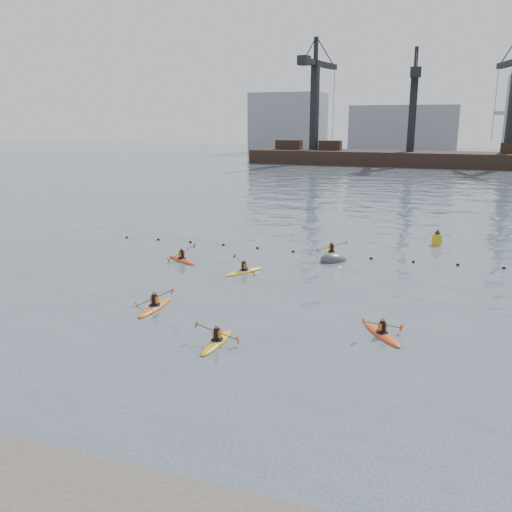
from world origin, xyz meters
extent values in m
plane|color=#374251|center=(0.00, 0.00, 0.00)|extent=(400.00, 400.00, 0.00)
sphere|color=black|center=(-17.00, 22.50, 0.03)|extent=(0.24, 0.24, 0.24)
sphere|color=black|center=(-14.00, 22.66, 0.03)|extent=(0.24, 0.24, 0.24)
sphere|color=black|center=(-11.00, 22.75, 0.03)|extent=(0.24, 0.24, 0.24)
sphere|color=black|center=(-8.00, 22.72, 0.03)|extent=(0.24, 0.24, 0.24)
sphere|color=black|center=(-5.00, 22.58, 0.03)|extent=(0.24, 0.24, 0.24)
sphere|color=black|center=(-2.00, 22.41, 0.03)|extent=(0.24, 0.24, 0.24)
sphere|color=black|center=(1.00, 22.28, 0.03)|extent=(0.24, 0.24, 0.24)
sphere|color=black|center=(4.00, 22.25, 0.03)|extent=(0.24, 0.24, 0.24)
sphere|color=black|center=(7.00, 22.34, 0.03)|extent=(0.24, 0.24, 0.24)
sphere|color=black|center=(10.00, 22.50, 0.03)|extent=(0.24, 0.24, 0.24)
sphere|color=black|center=(13.00, 22.66, 0.03)|extent=(0.24, 0.24, 0.24)
cube|color=black|center=(0.00, 110.00, 0.85)|extent=(72.00, 12.00, 4.50)
cube|color=black|center=(-28.00, 110.00, 4.20)|extent=(6.00, 3.00, 2.20)
cube|color=black|center=(-18.00, 110.00, 4.20)|extent=(5.00, 3.00, 2.20)
cube|color=black|center=(-22.00, 110.00, 13.10)|extent=(1.85, 1.85, 20.00)
cube|color=black|center=(-21.53, 112.66, 22.50)|extent=(4.31, 17.93, 1.20)
cube|color=black|center=(-23.09, 103.80, 22.50)|extent=(2.62, 2.94, 2.00)
cube|color=black|center=(-22.00, 110.00, 25.60)|extent=(0.93, 0.93, 5.00)
cube|color=black|center=(0.00, 110.00, 11.60)|extent=(1.73, 1.73, 17.00)
cube|color=black|center=(-0.20, 112.24, 19.50)|extent=(2.50, 15.05, 1.20)
cube|color=black|center=(0.46, 104.77, 19.50)|extent=(2.42, 2.78, 2.00)
cube|color=black|center=(0.00, 110.00, 22.60)|extent=(0.87, 0.87, 5.00)
cube|color=gray|center=(-40.00, 150.00, 9.00)|extent=(22.00, 14.00, 18.00)
cube|color=gray|center=(-5.00, 150.00, 7.00)|extent=(30.00, 14.00, 14.00)
ellipsoid|color=#CF6713|center=(-5.55, 7.44, 0.04)|extent=(0.78, 3.47, 0.35)
cylinder|color=black|center=(-5.55, 7.44, 0.18)|extent=(0.66, 0.66, 0.06)
cylinder|color=black|center=(-5.55, 7.44, 0.49)|extent=(0.32, 0.32, 0.56)
cube|color=#DB600C|center=(-5.55, 7.44, 0.51)|extent=(0.40, 0.25, 0.37)
sphere|color=#8C6651|center=(-5.55, 7.44, 0.86)|extent=(0.23, 0.23, 0.23)
cylinder|color=black|center=(-5.55, 7.44, 0.59)|extent=(2.13, 0.09, 1.12)
cube|color=#D85914|center=(-6.65, 7.41, 0.09)|extent=(0.22, 0.16, 0.35)
cube|color=#D85914|center=(-4.45, 7.47, 1.10)|extent=(0.22, 0.16, 0.35)
ellipsoid|color=gold|center=(-0.46, 4.22, 0.04)|extent=(0.67, 3.23, 0.32)
cylinder|color=black|center=(-0.46, 4.22, 0.17)|extent=(0.61, 0.61, 0.06)
cylinder|color=black|center=(-0.46, 4.22, 0.45)|extent=(0.30, 0.30, 0.52)
cube|color=#DB600C|center=(-0.46, 4.22, 0.47)|extent=(0.36, 0.22, 0.34)
sphere|color=#8C6651|center=(-0.46, 4.22, 0.81)|extent=(0.21, 0.21, 0.21)
cylinder|color=black|center=(-0.46, 4.22, 0.55)|extent=(2.17, 0.05, 0.55)
cube|color=#D85914|center=(-1.49, 4.23, 0.79)|extent=(0.13, 0.14, 0.35)
cube|color=#D85914|center=(0.57, 4.22, 0.32)|extent=(0.13, 0.14, 0.35)
ellipsoid|color=red|center=(-8.91, 17.14, 0.04)|extent=(3.27, 2.46, 0.35)
cylinder|color=black|center=(-8.91, 17.14, 0.18)|extent=(0.90, 0.90, 0.06)
cylinder|color=black|center=(-8.91, 17.14, 0.49)|extent=(0.32, 0.32, 0.56)
cube|color=#DB600C|center=(-8.91, 17.14, 0.51)|extent=(0.41, 0.45, 0.37)
sphere|color=#8C6651|center=(-8.91, 17.14, 0.86)|extent=(0.23, 0.23, 0.23)
cylinder|color=black|center=(-8.91, 17.14, 0.59)|extent=(1.26, 1.90, 0.84)
cube|color=#D85914|center=(-9.51, 16.21, 0.22)|extent=(0.22, 0.23, 0.36)
cube|color=#D85914|center=(-8.31, 18.06, 0.97)|extent=(0.22, 0.23, 0.36)
ellipsoid|color=yellow|center=(-3.54, 15.74, 0.04)|extent=(2.14, 3.12, 0.32)
cylinder|color=black|center=(-3.54, 15.74, 0.17)|extent=(0.82, 0.82, 0.06)
cylinder|color=black|center=(-3.54, 15.74, 0.45)|extent=(0.30, 0.30, 0.52)
cube|color=#DB600C|center=(-3.54, 15.74, 0.47)|extent=(0.42, 0.37, 0.34)
sphere|color=#8C6651|center=(-3.54, 15.74, 0.80)|extent=(0.21, 0.21, 0.21)
cylinder|color=black|center=(-3.54, 15.74, 0.55)|extent=(1.80, 1.04, 0.91)
cube|color=#D85914|center=(-4.43, 16.24, 0.96)|extent=(0.23, 0.21, 0.33)
cube|color=#D85914|center=(-2.64, 15.23, 0.15)|extent=(0.23, 0.21, 0.33)
ellipsoid|color=#DF4415|center=(6.56, 7.69, 0.04)|extent=(2.40, 2.95, 0.32)
cylinder|color=black|center=(6.56, 7.69, 0.17)|extent=(0.84, 0.84, 0.06)
cylinder|color=black|center=(6.56, 7.69, 0.45)|extent=(0.30, 0.30, 0.52)
cube|color=#DB600C|center=(6.56, 7.69, 0.47)|extent=(0.42, 0.39, 0.34)
sphere|color=#8C6651|center=(6.56, 7.69, 0.80)|extent=(0.21, 0.21, 0.21)
cylinder|color=black|center=(6.56, 7.69, 0.55)|extent=(1.74, 1.29, 0.61)
cube|color=#D85914|center=(7.38, 8.30, 0.28)|extent=(0.19, 0.19, 0.34)
cube|color=#D85914|center=(5.74, 7.09, 0.82)|extent=(0.19, 0.19, 0.34)
ellipsoid|color=gold|center=(0.94, 22.72, 0.04)|extent=(1.84, 3.54, 0.35)
cylinder|color=black|center=(0.94, 22.72, 0.19)|extent=(0.84, 0.84, 0.07)
cylinder|color=black|center=(0.94, 22.72, 0.49)|extent=(0.33, 0.33, 0.57)
cube|color=#DB600C|center=(0.94, 22.72, 0.52)|extent=(0.45, 0.36, 0.37)
sphere|color=#8C6651|center=(0.94, 22.72, 0.88)|extent=(0.23, 0.23, 0.23)
cylinder|color=black|center=(0.94, 22.72, 0.60)|extent=(2.21, 0.82, 0.71)
cube|color=#D85914|center=(-0.12, 22.35, 0.29)|extent=(0.20, 0.20, 0.37)
cube|color=#D85914|center=(1.99, 23.10, 0.91)|extent=(0.20, 0.20, 0.37)
ellipsoid|color=#404245|center=(1.53, 20.80, 0.00)|extent=(2.65, 2.73, 1.59)
cylinder|color=#B89B12|center=(8.39, 28.95, 0.34)|extent=(0.80, 0.80, 1.03)
cone|color=black|center=(8.39, 28.95, 1.08)|extent=(0.50, 0.50, 0.40)
camera|label=1|loc=(9.01, -16.91, 9.94)|focal=38.00mm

